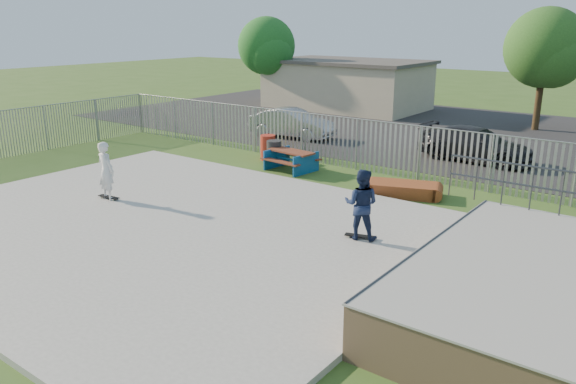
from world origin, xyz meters
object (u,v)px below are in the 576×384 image
Objects in this scene: picnic_table at (291,160)px; car_silver at (292,123)px; funbox at (403,189)px; skater_white at (106,171)px; tree_left at (267,46)px; trash_bin_grey at (274,153)px; tree_mid at (545,48)px; car_dark at (476,144)px; skater_navy at (361,204)px; trash_bin_red at (268,148)px.

car_silver is at bearing 132.42° from picnic_table.
funbox is 9.63m from skater_white.
picnic_table is at bearing -47.91° from tree_left.
tree_mid is at bearing 66.44° from trash_bin_grey.
tree_mid reaches higher than picnic_table.
car_silver is 12.26m from skater_white.
trash_bin_grey is 8.37m from car_dark.
tree_left is 17.41m from tree_mid.
skater_navy is (9.87, -10.28, 0.34)m from car_silver.
skater_white reaches higher than car_silver.
car_dark reaches higher than trash_bin_grey.
tree_mid is 20.17m from skater_navy.
tree_mid is at bearing 68.62° from funbox.
skater_white reaches higher than trash_bin_grey.
tree_left reaches higher than car_silver.
skater_navy is (7.05, -5.29, 0.57)m from trash_bin_grey.
tree_left is 3.23× the size of skater_white.
funbox is 0.50× the size of car_dark.
tree_left is (-10.96, 13.04, 3.53)m from trash_bin_grey.
tree_left is (-17.21, 7.47, 3.32)m from car_dark.
car_dark is (0.21, 6.28, 0.49)m from funbox.
trash_bin_red is at bearing -116.95° from tree_mid.
trash_bin_grey is 8.83m from skater_navy.
tree_left is (-10.19, 12.48, 3.50)m from trash_bin_red.
picnic_table is at bearing -14.22° from trash_bin_grey.
trash_bin_grey is at bearing 134.96° from car_dark.
tree_mid is 3.44× the size of skater_white.
trash_bin_grey is 0.17× the size of tree_left.
trash_bin_red is 0.24× the size of car_silver.
tree_mid is at bearing -105.59° from skater_navy.
picnic_table is 1.09× the size of skater_navy.
picnic_table is 7.82m from car_dark.
skater_white is at bearing -63.90° from tree_left.
skater_navy is at bearing -142.96° from car_silver.
skater_white is at bearing -4.72° from skater_navy.
tree_left reaches higher than skater_white.
trash_bin_red is (-6.81, 1.27, 0.31)m from funbox.
car_silver is 0.68× the size of tree_mid.
skater_navy reaches higher than trash_bin_grey.
trash_bin_grey is at bearing 153.16° from funbox.
tree_mid reaches higher than car_silver.
trash_bin_red is 16.49m from tree_left.
funbox is 15.86m from tree_mid.
skater_navy is at bearing -45.50° from tree_left.
tree_left is at bearing 69.75° from car_dark.
car_silver is (-3.88, 5.26, 0.33)m from picnic_table.
trash_bin_red is 8.63m from car_dark.
picnic_table is 1.09× the size of skater_white.
tree_mid is 23.21m from skater_white.
skater_white is at bearing -101.28° from picnic_table.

